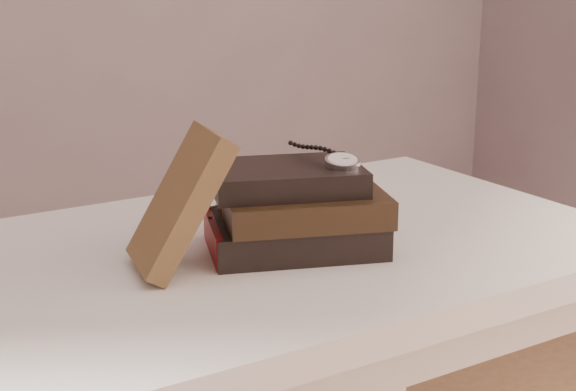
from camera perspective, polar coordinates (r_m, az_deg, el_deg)
table at (r=1.19m, az=-1.91°, el=-7.45°), size 1.00×0.60×0.75m
book_stack at (r=1.12m, az=0.50°, el=-1.03°), size 0.26×0.22×0.11m
journal at (r=1.04m, az=-7.24°, el=-0.40°), size 0.14×0.13×0.18m
pocket_watch at (r=1.11m, az=3.42°, el=2.40°), size 0.06×0.15×0.02m
eyeglasses at (r=1.17m, az=-4.13°, el=0.32°), size 0.12×0.13×0.05m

